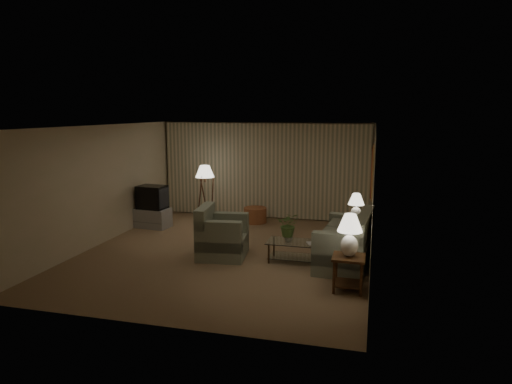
# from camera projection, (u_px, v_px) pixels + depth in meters

# --- Properties ---
(ground) EXTENTS (7.00, 7.00, 0.00)m
(ground) POSITION_uv_depth(u_px,v_px,m) (227.00, 252.00, 9.84)
(ground) COLOR #8F744F
(ground) RESTS_ON ground
(room_shell) EXTENTS (6.04, 7.02, 2.72)m
(room_shell) POSITION_uv_depth(u_px,v_px,m) (247.00, 164.00, 10.96)
(room_shell) COLOR beige
(room_shell) RESTS_ON ground
(sofa) EXTENTS (2.03, 1.28, 0.83)m
(sofa) POSITION_uv_depth(u_px,v_px,m) (345.00, 244.00, 9.02)
(sofa) COLOR gray
(sofa) RESTS_ON ground
(armchair) EXTENTS (1.22, 1.18, 0.84)m
(armchair) POSITION_uv_depth(u_px,v_px,m) (223.00, 237.00, 9.48)
(armchair) COLOR gray
(armchair) RESTS_ON ground
(side_table_near) EXTENTS (0.54, 0.54, 0.60)m
(side_table_near) POSITION_uv_depth(u_px,v_px,m) (348.00, 267.00, 7.69)
(side_table_near) COLOR #361A0E
(side_table_near) RESTS_ON ground
(side_table_far) EXTENTS (0.46, 0.38, 0.60)m
(side_table_far) POSITION_uv_depth(u_px,v_px,m) (355.00, 230.00, 10.17)
(side_table_far) COLOR #361A0E
(side_table_far) RESTS_ON ground
(table_lamp_near) EXTENTS (0.42, 0.42, 0.73)m
(table_lamp_near) POSITION_uv_depth(u_px,v_px,m) (350.00, 231.00, 7.58)
(table_lamp_near) COLOR white
(table_lamp_near) RESTS_ON side_table_near
(table_lamp_far) EXTENTS (0.36, 0.36, 0.62)m
(table_lamp_far) POSITION_uv_depth(u_px,v_px,m) (356.00, 205.00, 10.07)
(table_lamp_far) COLOR white
(table_lamp_far) RESTS_ON side_table_far
(coffee_table) EXTENTS (1.15, 0.63, 0.41)m
(coffee_table) POSITION_uv_depth(u_px,v_px,m) (296.00, 248.00, 9.18)
(coffee_table) COLOR silver
(coffee_table) RESTS_ON ground
(tv_cabinet) EXTENTS (0.97, 0.71, 0.50)m
(tv_cabinet) POSITION_uv_depth(u_px,v_px,m) (153.00, 218.00, 11.93)
(tv_cabinet) COLOR #9C9C9E
(tv_cabinet) RESTS_ON ground
(crt_tv) EXTENTS (0.80, 0.64, 0.60)m
(crt_tv) POSITION_uv_depth(u_px,v_px,m) (152.00, 197.00, 11.83)
(crt_tv) COLOR black
(crt_tv) RESTS_ON tv_cabinet
(floor_lamp) EXTENTS (0.51, 0.51, 1.57)m
(floor_lamp) POSITION_uv_depth(u_px,v_px,m) (205.00, 193.00, 12.36)
(floor_lamp) COLOR #361A0E
(floor_lamp) RESTS_ON ground
(ottoman) EXTENTS (0.80, 0.80, 0.41)m
(ottoman) POSITION_uv_depth(u_px,v_px,m) (255.00, 215.00, 12.44)
(ottoman) COLOR #A16036
(ottoman) RESTS_ON ground
(vase) EXTENTS (0.18, 0.18, 0.17)m
(vase) POSITION_uv_depth(u_px,v_px,m) (289.00, 237.00, 9.18)
(vase) COLOR white
(vase) RESTS_ON coffee_table
(flowers) EXTENTS (0.50, 0.45, 0.50)m
(flowers) POSITION_uv_depth(u_px,v_px,m) (289.00, 221.00, 9.12)
(flowers) COLOR #557C37
(flowers) RESTS_ON vase
(book) EXTENTS (0.26, 0.30, 0.02)m
(book) POSITION_uv_depth(u_px,v_px,m) (307.00, 244.00, 9.00)
(book) COLOR olive
(book) RESTS_ON coffee_table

